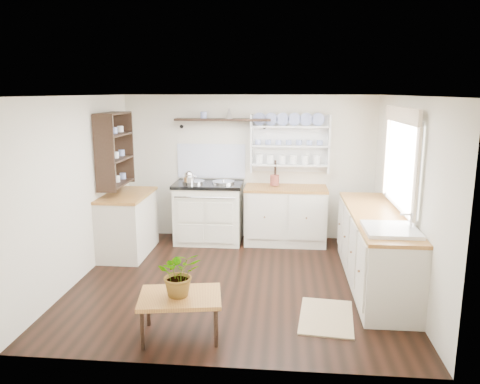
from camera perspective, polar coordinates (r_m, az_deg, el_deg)
name	(u,v)px	position (r m, az deg, el deg)	size (l,w,h in m)	color
floor	(237,281)	(6.03, -0.35, -10.78)	(4.00, 3.80, 0.01)	black
wall_back	(249,168)	(7.54, 1.08, 3.00)	(4.00, 0.02, 2.30)	silver
wall_right	(406,196)	(5.83, 19.58, -0.42)	(0.02, 3.80, 2.30)	silver
wall_left	(79,189)	(6.20, -19.08, 0.33)	(0.02, 3.80, 2.30)	silver
ceiling	(237,96)	(5.55, -0.38, 11.65)	(4.00, 3.80, 0.01)	white
window	(401,159)	(5.89, 19.04, 3.84)	(0.08, 1.55, 1.22)	white
aga_cooker	(209,212)	(7.42, -3.82, -2.42)	(1.07, 0.74, 0.98)	silver
back_cabinets	(285,215)	(7.37, 5.54, -2.75)	(1.27, 0.63, 0.90)	beige
right_cabinets	(375,248)	(6.04, 16.11, -6.56)	(0.62, 2.43, 0.90)	beige
belfast_sink	(390,240)	(5.24, 17.82, -5.64)	(0.55, 0.60, 0.45)	white
left_cabinets	(128,223)	(7.06, -13.49, -3.70)	(0.62, 1.13, 0.90)	beige
plate_rack	(290,143)	(7.43, 6.10, 5.95)	(1.20, 0.22, 0.90)	white
high_shelf	(223,120)	(7.38, -2.11, 8.72)	(1.50, 0.29, 0.16)	black
left_shelving	(115,149)	(6.90, -15.04, 5.09)	(0.28, 0.80, 1.05)	black
kettle	(189,178)	(7.24, -6.22, 1.66)	(0.18, 0.18, 0.22)	silver
utensil_crock	(275,180)	(7.33, 4.23, 1.45)	(0.14, 0.14, 0.16)	brown
center_table	(180,300)	(4.67, -7.30, -12.90)	(0.86, 0.68, 0.42)	brown
potted_plant	(179,273)	(4.56, -7.39, -9.80)	(0.41, 0.35, 0.45)	#3F7233
floor_rug	(326,317)	(5.21, 10.47, -14.74)	(0.55, 0.85, 0.02)	tan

